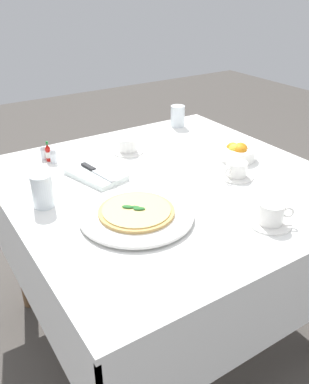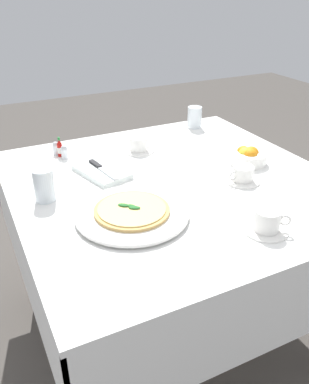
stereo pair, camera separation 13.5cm
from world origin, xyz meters
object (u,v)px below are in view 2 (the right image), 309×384
coffee_cup_left_edge (139,145)px  water_glass_far_right (194,119)px  hot_sauce_bottle (60,149)px  pepper_shaker (56,149)px  napkin_folded (102,172)px  pizza (132,210)px  pizza_plate (132,214)px  salt_shaker (64,153)px  dinner_knife (102,169)px  coffee_cup_right_edge (242,175)px  coffee_cup_near_right (267,222)px  water_glass_near_left (44,186)px  citrus_bowl (248,156)px

coffee_cup_left_edge → water_glass_far_right: bearing=113.2°
hot_sauce_bottle → pepper_shaker: hot_sauce_bottle is taller
napkin_folded → hot_sauce_bottle: size_ratio=2.97×
water_glass_far_right → pizza: bearing=-43.8°
pizza_plate → salt_shaker: salt_shaker is taller
pizza_plate → coffee_cup_left_edge: (-0.47, 0.24, 0.02)m
pizza → dinner_knife: bearing=176.6°
coffee_cup_right_edge → coffee_cup_near_right: bearing=-24.7°
pizza_plate → pepper_shaker: pepper_shaker is taller
coffee_cup_near_right → coffee_cup_right_edge: bearing=155.3°
pizza_plate → coffee_cup_right_edge: 0.46m
napkin_folded → dinner_knife: dinner_knife is taller
water_glass_near_left → citrus_bowl: size_ratio=0.73×
pizza → napkin_folded: size_ratio=0.95×
salt_shaker → water_glass_near_left: bearing=-25.5°
pizza_plate → citrus_bowl: size_ratio=2.35×
citrus_bowl → salt_shaker: 0.73m
salt_shaker → coffee_cup_left_edge: bearing=78.0°
water_glass_near_left → citrus_bowl: bearing=86.1°
pepper_shaker → hot_sauce_bottle: bearing=19.7°
pizza_plate → water_glass_near_left: bearing=-136.5°
coffee_cup_right_edge → salt_shaker: coffee_cup_right_edge is taller
pizza → napkin_folded: 0.33m
dinner_knife → coffee_cup_right_edge: bearing=48.3°
pizza_plate → hot_sauce_bottle: 0.57m
pizza_plate → coffee_cup_near_right: size_ratio=2.71×
coffee_cup_left_edge → pepper_shaker: bearing=-110.4°
coffee_cup_left_edge → hot_sauce_bottle: size_ratio=1.57×
pizza_plate → dinner_knife: size_ratio=1.80×
water_glass_near_left → napkin_folded: size_ratio=0.45×
coffee_cup_near_right → water_glass_near_left: 0.71m
dinner_knife → hot_sauce_bottle: (-0.24, -0.10, 0.01)m
pizza → citrus_bowl: size_ratio=1.56×
hot_sauce_bottle → water_glass_far_right: bearing=95.5°
citrus_bowl → salt_shaker: size_ratio=2.67×
dinner_knife → citrus_bowl: citrus_bowl is taller
water_glass_far_right → coffee_cup_near_right: bearing=-18.0°
water_glass_far_right → citrus_bowl: size_ratio=0.67×
pizza → napkin_folded: (-0.33, 0.02, -0.01)m
water_glass_far_right → hot_sauce_bottle: bearing=-84.5°
coffee_cup_right_edge → hot_sauce_bottle: (-0.51, -0.53, 0.01)m
napkin_folded → pizza: bearing=-18.5°
pizza_plate → pepper_shaker: 0.60m
coffee_cup_near_right → water_glass_near_left: (-0.47, -0.53, 0.02)m
pizza_plate → water_glass_far_right: bearing=136.2°
pizza_plate → coffee_cup_near_right: 0.40m
dinner_knife → pepper_shaker: bearing=-167.6°
water_glass_near_left → napkin_folded: (-0.10, 0.23, -0.04)m
pizza_plate → pizza: size_ratio=1.50×
pizza → pizza_plate: bearing=28.1°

